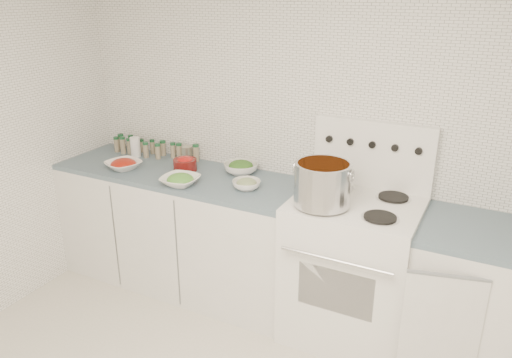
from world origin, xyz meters
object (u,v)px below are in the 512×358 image
Objects in this scene: stock_pot at (323,182)px; bowl_tomato at (123,165)px; bowl_snowpea at (180,180)px; stove at (352,265)px.

stock_pot reaches higher than bowl_tomato.
stock_pot reaches higher than bowl_snowpea.
bowl_snowpea is at bearing -7.30° from bowl_tomato.
stove is 5.24× the size of bowl_snowpea.
stove is 3.88× the size of stock_pot.
stock_pot is at bearing 2.21° from bowl_snowpea.
stock_pot is (-0.17, -0.16, 0.59)m from stove.
stove reaches higher than bowl_tomato.
bowl_tomato is at bearing 178.78° from stock_pot.
stove is at bearing 43.41° from stock_pot.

